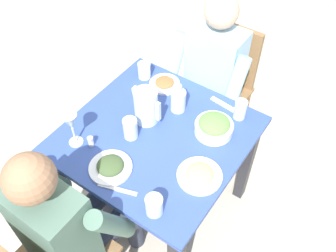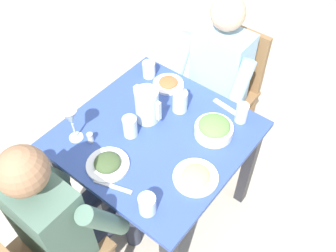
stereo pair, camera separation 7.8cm
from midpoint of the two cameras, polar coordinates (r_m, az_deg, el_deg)
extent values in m
plane|color=#B7AD99|center=(2.48, -2.33, -12.10)|extent=(8.00, 8.00, 0.00)
cube|color=#334C99|center=(1.89, -2.99, -1.48)|extent=(0.86, 0.86, 0.03)
cube|color=#232328|center=(2.22, -16.60, -9.40)|extent=(0.06, 0.06, 0.70)
cube|color=#232328|center=(2.52, -4.46, 2.42)|extent=(0.06, 0.06, 0.70)
cube|color=#232328|center=(2.27, 10.89, -5.46)|extent=(0.06, 0.06, 0.70)
cube|color=olive|center=(2.23, -15.49, -15.37)|extent=(0.04, 0.04, 0.43)
cube|color=olive|center=(2.71, 10.54, 1.82)|extent=(0.04, 0.04, 0.43)
cube|color=olive|center=(2.81, 4.42, 4.72)|extent=(0.04, 0.04, 0.43)
cube|color=olive|center=(2.50, 6.96, -2.84)|extent=(0.04, 0.04, 0.43)
cube|color=olive|center=(2.61, 0.50, 0.46)|extent=(0.04, 0.04, 0.43)
cube|color=olive|center=(2.49, 6.01, 4.73)|extent=(0.40, 0.40, 0.03)
cube|color=olive|center=(2.47, 8.59, 10.83)|extent=(0.38, 0.04, 0.42)
cube|color=#4C6B5B|center=(1.70, -18.20, -14.51)|extent=(0.32, 0.20, 0.50)
sphere|color=#936B4C|center=(1.39, -21.80, -7.47)|extent=(0.19, 0.19, 0.19)
cylinder|color=#2D3342|center=(2.02, -14.00, -13.07)|extent=(0.11, 0.38, 0.11)
cylinder|color=#2D3342|center=(2.24, -9.66, -12.11)|extent=(0.10, 0.10, 0.46)
cylinder|color=#4C6B5B|center=(1.81, -19.47, -7.51)|extent=(0.08, 0.23, 0.37)
cylinder|color=#2D3342|center=(1.95, -10.32, -15.75)|extent=(0.11, 0.38, 0.11)
cylinder|color=#2D3342|center=(2.18, -6.20, -14.43)|extent=(0.10, 0.10, 0.46)
cylinder|color=#4C6B5B|center=(1.62, -9.90, -14.57)|extent=(0.08, 0.23, 0.37)
cube|color=#9EC6E0|center=(2.29, 6.15, 9.03)|extent=(0.32, 0.20, 0.50)
sphere|color=#DBB28E|center=(2.08, 7.01, 16.90)|extent=(0.19, 0.19, 0.19)
cylinder|color=#2D3342|center=(2.34, 5.03, 0.52)|extent=(0.11, 0.38, 0.11)
cylinder|color=#2D3342|center=(2.39, 2.34, -5.49)|extent=(0.10, 0.10, 0.46)
cylinder|color=#9EC6E0|center=(2.12, 8.95, 5.53)|extent=(0.08, 0.23, 0.37)
cylinder|color=#2D3342|center=(2.39, 1.55, 2.24)|extent=(0.11, 0.38, 0.11)
cylinder|color=#2D3342|center=(2.44, -1.02, -3.65)|extent=(0.10, 0.10, 0.46)
cylinder|color=#9EC6E0|center=(2.26, -0.04, 9.54)|extent=(0.08, 0.23, 0.37)
cylinder|color=silver|center=(1.87, -4.55, 2.95)|extent=(0.12, 0.12, 0.19)
cube|color=silver|center=(1.83, -2.71, 2.21)|extent=(0.02, 0.02, 0.11)
cube|color=silver|center=(1.84, -6.04, 5.43)|extent=(0.04, 0.03, 0.02)
cylinder|color=white|center=(1.87, 5.78, -0.36)|extent=(0.19, 0.19, 0.05)
ellipsoid|color=#608E47|center=(1.84, 5.86, 0.36)|extent=(0.16, 0.16, 0.06)
cylinder|color=white|center=(1.77, -9.98, -6.29)|extent=(0.20, 0.20, 0.01)
ellipsoid|color=#3D512D|center=(1.75, -10.05, -5.96)|extent=(0.13, 0.13, 0.05)
cylinder|color=white|center=(1.72, 3.50, -7.58)|extent=(0.21, 0.21, 0.01)
ellipsoid|color=#E0C670|center=(1.71, 3.52, -7.29)|extent=(0.13, 0.13, 0.04)
cylinder|color=white|center=(2.12, -1.59, 6.35)|extent=(0.17, 0.17, 0.01)
ellipsoid|color=#CC5B33|center=(2.11, -1.60, 6.63)|extent=(0.11, 0.11, 0.03)
cylinder|color=silver|center=(1.84, -6.95, -0.40)|extent=(0.07, 0.07, 0.11)
cylinder|color=silver|center=(1.94, 9.78, 2.46)|extent=(0.06, 0.06, 0.11)
cylinder|color=silver|center=(2.15, -4.67, 8.39)|extent=(0.07, 0.07, 0.09)
cylinder|color=silver|center=(1.59, -3.55, -11.98)|extent=(0.08, 0.08, 0.10)
cylinder|color=silver|center=(1.90, -14.90, -2.37)|extent=(0.07, 0.07, 0.01)
cylinder|color=silver|center=(1.86, -15.22, -1.35)|extent=(0.01, 0.01, 0.10)
cone|color=silver|center=(1.79, -15.82, 0.60)|extent=(0.08, 0.08, 0.09)
cylinder|color=silver|center=(1.95, 0.40, 3.83)|extent=(0.08, 0.08, 0.12)
cylinder|color=gold|center=(1.96, 0.40, 3.33)|extent=(0.07, 0.07, 0.07)
cylinder|color=silver|center=(1.89, 0.42, 5.59)|extent=(0.03, 0.03, 0.04)
cylinder|color=white|center=(1.86, -12.80, -2.43)|extent=(0.03, 0.03, 0.04)
cylinder|color=#B2B2B7|center=(1.84, -12.94, -1.90)|extent=(0.03, 0.03, 0.01)
cube|color=silver|center=(2.02, 7.47, 3.15)|extent=(0.17, 0.05, 0.01)
cube|color=silver|center=(1.70, -9.01, -9.51)|extent=(0.18, 0.07, 0.01)
camera|label=1|loc=(0.04, -91.20, -1.36)|focal=40.16mm
camera|label=2|loc=(0.04, 88.80, 1.36)|focal=40.16mm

